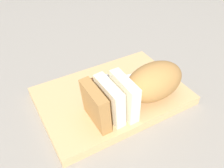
% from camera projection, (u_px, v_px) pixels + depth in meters
% --- Properties ---
extents(ground_plane, '(3.00, 3.00, 0.00)m').
position_uv_depth(ground_plane, '(112.00, 99.00, 0.66)').
color(ground_plane, gray).
extents(cutting_board, '(0.40, 0.28, 0.02)m').
position_uv_depth(cutting_board, '(112.00, 96.00, 0.65)').
color(cutting_board, tan).
rests_on(cutting_board, ground_plane).
extents(bread_loaf, '(0.27, 0.11, 0.10)m').
position_uv_depth(bread_loaf, '(141.00, 87.00, 0.59)').
color(bread_loaf, '#A8753D').
rests_on(bread_loaf, cutting_board).
extents(bread_knife, '(0.26, 0.08, 0.02)m').
position_uv_depth(bread_knife, '(105.00, 80.00, 0.67)').
color(bread_knife, silver).
rests_on(bread_knife, cutting_board).
extents(crumb_near_knife, '(0.00, 0.00, 0.00)m').
position_uv_depth(crumb_near_knife, '(124.00, 86.00, 0.66)').
color(crumb_near_knife, tan).
rests_on(crumb_near_knife, cutting_board).
extents(crumb_near_loaf, '(0.01, 0.01, 0.01)m').
position_uv_depth(crumb_near_loaf, '(121.00, 82.00, 0.67)').
color(crumb_near_loaf, tan).
rests_on(crumb_near_loaf, cutting_board).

